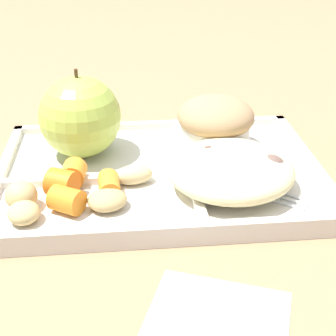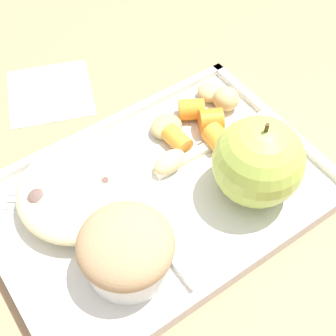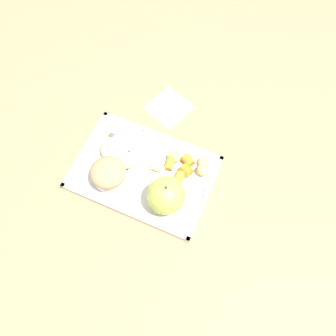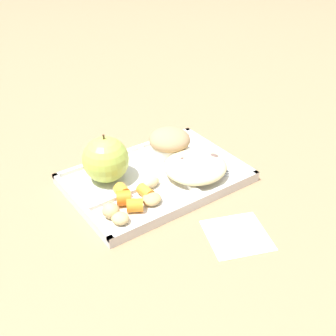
# 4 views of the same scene
# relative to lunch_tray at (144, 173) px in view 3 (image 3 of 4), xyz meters

# --- Properties ---
(ground) EXTENTS (6.00, 6.00, 0.00)m
(ground) POSITION_rel_lunch_tray_xyz_m (0.00, 0.00, -0.01)
(ground) COLOR #997551
(lunch_tray) EXTENTS (0.32, 0.22, 0.02)m
(lunch_tray) POSITION_rel_lunch_tray_xyz_m (0.00, 0.00, 0.00)
(lunch_tray) COLOR silver
(lunch_tray) RESTS_ON ground
(green_apple) EXTENTS (0.09, 0.09, 0.09)m
(green_apple) POSITION_rel_lunch_tray_xyz_m (-0.08, 0.05, 0.05)
(green_apple) COLOR #A8C14C
(green_apple) RESTS_ON lunch_tray
(bran_muffin) EXTENTS (0.08, 0.08, 0.06)m
(bran_muffin) POSITION_rel_lunch_tray_xyz_m (0.07, 0.05, 0.03)
(bran_muffin) COLOR silver
(bran_muffin) RESTS_ON lunch_tray
(carrot_slice_diagonal) EXTENTS (0.04, 0.03, 0.02)m
(carrot_slice_diagonal) POSITION_rel_lunch_tray_xyz_m (-0.09, -0.07, 0.02)
(carrot_slice_diagonal) COLOR orange
(carrot_slice_diagonal) RESTS_ON lunch_tray
(carrot_slice_near_corner) EXTENTS (0.03, 0.03, 0.03)m
(carrot_slice_near_corner) POSITION_rel_lunch_tray_xyz_m (-0.09, -0.04, 0.02)
(carrot_slice_near_corner) COLOR orange
(carrot_slice_near_corner) RESTS_ON lunch_tray
(carrot_slice_tilted) EXTENTS (0.02, 0.03, 0.02)m
(carrot_slice_tilted) POSITION_rel_lunch_tray_xyz_m (-0.05, -0.04, 0.02)
(carrot_slice_tilted) COLOR orange
(carrot_slice_tilted) RESTS_ON lunch_tray
(carrot_slice_center) EXTENTS (0.03, 0.03, 0.02)m
(carrot_slice_center) POSITION_rel_lunch_tray_xyz_m (-0.08, -0.02, 0.02)
(carrot_slice_center) COLOR orange
(carrot_slice_center) RESTS_ON lunch_tray
(potato_chunk_wedge) EXTENTS (0.04, 0.04, 0.03)m
(potato_chunk_wedge) POSITION_rel_lunch_tray_xyz_m (-0.13, -0.06, 0.02)
(potato_chunk_wedge) COLOR tan
(potato_chunk_wedge) RESTS_ON lunch_tray
(potato_chunk_browned) EXTENTS (0.04, 0.03, 0.02)m
(potato_chunk_browned) POSITION_rel_lunch_tray_xyz_m (-0.03, -0.02, 0.01)
(potato_chunk_browned) COLOR tan
(potato_chunk_browned) RESTS_ON lunch_tray
(potato_chunk_small) EXTENTS (0.04, 0.04, 0.02)m
(potato_chunk_small) POSITION_rel_lunch_tray_xyz_m (-0.05, -0.06, 0.01)
(potato_chunk_small) COLOR tan
(potato_chunk_small) RESTS_ON lunch_tray
(potato_chunk_large) EXTENTS (0.04, 0.04, 0.02)m
(potato_chunk_large) POSITION_rel_lunch_tray_xyz_m (-0.12, -0.08, 0.01)
(potato_chunk_large) COLOR tan
(potato_chunk_large) RESTS_ON lunch_tray
(egg_noodle_pile) EXTENTS (0.12, 0.12, 0.04)m
(egg_noodle_pile) POSITION_rel_lunch_tray_xyz_m (0.07, -0.04, 0.02)
(egg_noodle_pile) COLOR beige
(egg_noodle_pile) RESTS_ON lunch_tray
(meatball_back) EXTENTS (0.03, 0.03, 0.03)m
(meatball_back) POSITION_rel_lunch_tray_xyz_m (0.06, -0.04, 0.02)
(meatball_back) COLOR brown
(meatball_back) RESTS_ON lunch_tray
(meatball_center) EXTENTS (0.04, 0.04, 0.04)m
(meatball_center) POSITION_rel_lunch_tray_xyz_m (0.05, -0.02, 0.02)
(meatball_center) COLOR brown
(meatball_center) RESTS_ON lunch_tray
(meatball_front) EXTENTS (0.03, 0.03, 0.03)m
(meatball_front) POSITION_rel_lunch_tray_xyz_m (0.10, -0.04, 0.02)
(meatball_front) COLOR brown
(meatball_front) RESTS_ON lunch_tray
(plastic_fork) EXTENTS (0.12, 0.10, 0.00)m
(plastic_fork) POSITION_rel_lunch_tray_xyz_m (0.08, -0.04, 0.01)
(plastic_fork) COLOR silver
(plastic_fork) RESTS_ON lunch_tray
(paper_napkin) EXTENTS (0.13, 0.13, 0.00)m
(paper_napkin) POSITION_rel_lunch_tray_xyz_m (0.02, -0.20, -0.01)
(paper_napkin) COLOR white
(paper_napkin) RESTS_ON ground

